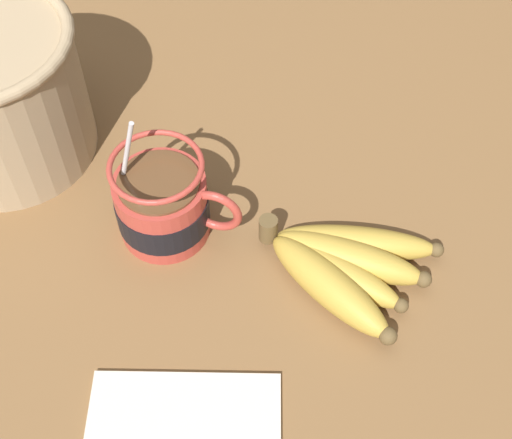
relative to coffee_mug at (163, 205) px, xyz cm
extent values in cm
cube|color=brown|center=(3.82, -0.84, -6.01)|extent=(112.71, 112.71, 3.53)
cylinder|color=#B23D33|center=(-0.13, 0.00, -0.36)|extent=(9.67, 9.67, 7.78)
cylinder|color=black|center=(-0.13, 0.00, -0.62)|extent=(9.87, 9.87, 3.63)
torus|color=#B23D33|center=(5.70, 0.00, 0.93)|extent=(5.87, 0.90, 5.87)
cylinder|color=brown|center=(-0.13, 0.00, 3.63)|extent=(8.47, 8.47, 0.40)
torus|color=#B23D33|center=(-0.13, 0.00, 6.11)|extent=(9.67, 9.67, 0.60)
cylinder|color=silver|center=(-3.70, 0.00, 4.45)|extent=(4.24, 0.50, 14.52)
ellipsoid|color=silver|center=(-1.83, 0.00, -2.75)|extent=(3.00, 2.00, 0.80)
cylinder|color=brown|center=(11.14, 1.01, -1.46)|extent=(2.00, 2.00, 3.00)
ellipsoid|color=#B79338|center=(18.68, -3.47, -2.22)|extent=(15.43, 11.42, 4.05)
sphere|color=brown|center=(25.35, -7.43, -2.22)|extent=(1.82, 1.82, 1.82)
ellipsoid|color=#B79338|center=(19.07, -1.45, -2.54)|extent=(14.97, 7.61, 3.42)
sphere|color=brown|center=(26.05, -3.62, -2.54)|extent=(1.54, 1.54, 1.54)
ellipsoid|color=#B79338|center=(19.94, 0.42, -2.34)|extent=(15.86, 4.85, 3.81)
sphere|color=brown|center=(27.74, -0.10, -2.34)|extent=(1.72, 1.72, 1.72)
ellipsoid|color=#B79338|center=(20.33, 2.57, -2.48)|extent=(17.00, 6.26, 3.53)
sphere|color=brown|center=(28.54, 3.96, -2.48)|extent=(1.59, 1.59, 1.59)
cube|color=beige|center=(9.43, -21.61, -3.95)|extent=(20.24, 16.50, 0.60)
camera|label=1|loc=(21.84, -41.01, 59.14)|focal=50.00mm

